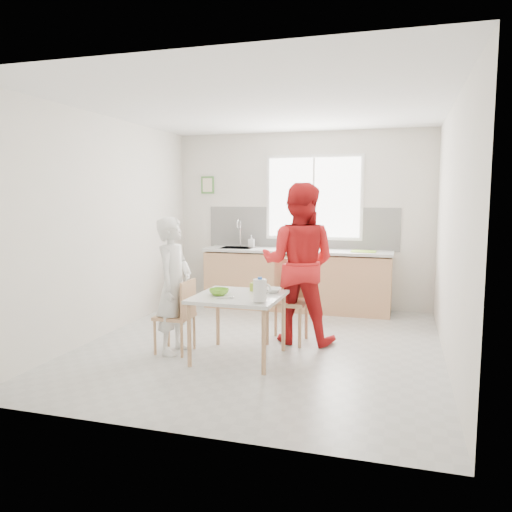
{
  "coord_description": "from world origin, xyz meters",
  "views": [
    {
      "loc": [
        1.52,
        -5.41,
        1.73
      ],
      "look_at": [
        -0.13,
        0.2,
        1.02
      ],
      "focal_mm": 35.0,
      "sensor_mm": 36.0,
      "label": 1
    }
  ],
  "objects": [
    {
      "name": "dining_table",
      "position": [
        -0.11,
        -0.51,
        0.62
      ],
      "size": [
        0.9,
        0.9,
        0.69
      ],
      "rotation": [
        0.0,
        0.0,
        -0.01
      ],
      "color": "silver",
      "rests_on": "ground"
    },
    {
      "name": "person_red",
      "position": [
        0.37,
        0.29,
        0.94
      ],
      "size": [
        0.92,
        0.72,
        1.88
      ],
      "primitive_type": "imported",
      "rotation": [
        0.0,
        0.0,
        3.13
      ],
      "color": "red",
      "rests_on": "ground"
    },
    {
      "name": "wine_bottle_a",
      "position": [
        -0.08,
        1.98,
        1.08
      ],
      "size": [
        0.07,
        0.07,
        0.32
      ],
      "primitive_type": "cylinder",
      "color": "black",
      "rests_on": "kitchen_counter"
    },
    {
      "name": "bowl_white",
      "position": [
        0.19,
        -0.26,
        0.71
      ],
      "size": [
        0.2,
        0.2,
        0.05
      ],
      "primitive_type": "imported",
      "rotation": [
        0.0,
        0.0,
        -0.01
      ],
      "color": "white",
      "rests_on": "dining_table"
    },
    {
      "name": "ground",
      "position": [
        0.0,
        0.0,
        0.0
      ],
      "size": [
        4.5,
        4.5,
        0.0
      ],
      "primitive_type": "plane",
      "color": "#B7B7B2",
      "rests_on": "ground"
    },
    {
      "name": "spoon",
      "position": [
        -0.2,
        -0.73,
        0.7
      ],
      "size": [
        0.16,
        0.06,
        0.01
      ],
      "primitive_type": "cylinder",
      "rotation": [
        0.0,
        1.57,
        0.34
      ],
      "color": "#A5A5AA",
      "rests_on": "dining_table"
    },
    {
      "name": "chair_far",
      "position": [
        0.25,
        0.31,
        0.54
      ],
      "size": [
        0.46,
        0.46,
        0.97
      ],
      "rotation": [
        0.0,
        0.0,
        -0.01
      ],
      "color": "tan",
      "rests_on": "ground"
    },
    {
      "name": "person_white",
      "position": [
        -0.86,
        -0.5,
        0.75
      ],
      "size": [
        0.37,
        0.55,
        1.5
      ],
      "primitive_type": "imported",
      "rotation": [
        0.0,
        0.0,
        1.56
      ],
      "color": "white",
      "rests_on": "ground"
    },
    {
      "name": "picture_frame",
      "position": [
        -1.55,
        2.23,
        1.9
      ],
      "size": [
        0.22,
        0.03,
        0.28
      ],
      "color": "#4D883D",
      "rests_on": "room_shell"
    },
    {
      "name": "soap_bottle",
      "position": [
        -0.75,
        2.05,
        1.02
      ],
      "size": [
        0.09,
        0.1,
        0.19
      ],
      "primitive_type": "imported",
      "rotation": [
        0.0,
        0.0,
        0.07
      ],
      "color": "#999999",
      "rests_on": "kitchen_counter"
    },
    {
      "name": "milk_jug",
      "position": [
        0.21,
        -0.79,
        0.81
      ],
      "size": [
        0.18,
        0.13,
        0.24
      ],
      "rotation": [
        0.0,
        0.0,
        -0.01
      ],
      "color": "white",
      "rests_on": "dining_table"
    },
    {
      "name": "green_box",
      "position": [
        -0.01,
        -0.23,
        0.73
      ],
      "size": [
        0.1,
        0.1,
        0.09
      ],
      "primitive_type": "cube",
      "rotation": [
        0.0,
        0.0,
        -0.01
      ],
      "color": "#97B62A",
      "rests_on": "dining_table"
    },
    {
      "name": "window",
      "position": [
        0.2,
        2.23,
        1.7
      ],
      "size": [
        1.5,
        0.06,
        1.3
      ],
      "color": "white",
      "rests_on": "room_shell"
    },
    {
      "name": "kitchen_counter",
      "position": [
        -0.0,
        1.95,
        0.42
      ],
      "size": [
        2.84,
        0.64,
        1.37
      ],
      "color": "tan",
      "rests_on": "ground"
    },
    {
      "name": "jar_amber",
      "position": [
        0.1,
        2.04,
        1.0
      ],
      "size": [
        0.06,
        0.06,
        0.16
      ],
      "primitive_type": "cylinder",
      "color": "brown",
      "rests_on": "kitchen_counter"
    },
    {
      "name": "wine_bottle_b",
      "position": [
        0.17,
        2.02,
        1.07
      ],
      "size": [
        0.07,
        0.07,
        0.3
      ],
      "primitive_type": "cylinder",
      "color": "black",
      "rests_on": "kitchen_counter"
    },
    {
      "name": "room_shell",
      "position": [
        0.0,
        0.0,
        1.64
      ],
      "size": [
        4.5,
        4.5,
        4.5
      ],
      "color": "silver",
      "rests_on": "ground"
    },
    {
      "name": "chair_left",
      "position": [
        -0.8,
        -0.5,
        0.45
      ],
      "size": [
        0.38,
        0.38,
        0.81
      ],
      "rotation": [
        0.0,
        0.0,
        -1.58
      ],
      "color": "tan",
      "rests_on": "ground"
    },
    {
      "name": "bowl_green",
      "position": [
        -0.31,
        -0.56,
        0.72
      ],
      "size": [
        0.21,
        0.21,
        0.07
      ],
      "primitive_type": "imported",
      "rotation": [
        0.0,
        0.0,
        -0.01
      ],
      "color": "#76C52D",
      "rests_on": "dining_table"
    },
    {
      "name": "backsplash",
      "position": [
        0.0,
        2.24,
        1.23
      ],
      "size": [
        3.0,
        0.02,
        0.65
      ],
      "primitive_type": "cube",
      "color": "white",
      "rests_on": "room_shell"
    },
    {
      "name": "cutting_board",
      "position": [
        1.0,
        1.91,
        0.93
      ],
      "size": [
        0.36,
        0.26,
        0.01
      ],
      "primitive_type": "cube",
      "rotation": [
        0.0,
        0.0,
        -0.02
      ],
      "color": "#94D230",
      "rests_on": "kitchen_counter"
    }
  ]
}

